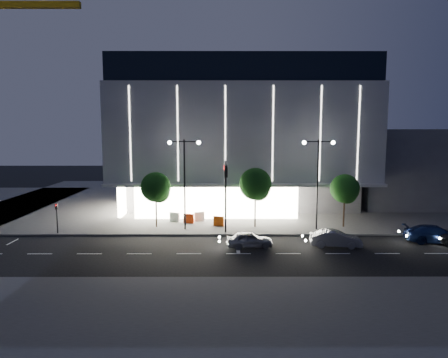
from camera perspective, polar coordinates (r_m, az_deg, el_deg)
name	(u,v)px	position (r m, az deg, el deg)	size (l,w,h in m)	color
ground	(214,248)	(34.07, -1.42, -9.86)	(160.00, 160.00, 0.00)	black
sidewalk_museum	(252,199)	(57.61, 4.09, -2.86)	(70.00, 40.00, 0.15)	#474747
sidewalk_near	(301,312)	(23.20, 10.97, -18.09)	(70.00, 10.00, 0.15)	#474747
museum	(239,135)	(54.97, 2.19, 6.33)	(30.00, 25.80, 18.00)	#4C4C51
annex_building	(400,165)	(62.18, 23.82, 1.87)	(16.00, 20.00, 10.00)	#4C4C51
traffic_mast	(226,184)	(36.27, 0.25, -0.70)	(0.33, 5.89, 7.07)	black
street_lamp_west	(184,171)	(38.99, -5.67, 1.17)	(3.16, 0.36, 9.00)	black
street_lamp_east	(318,171)	(39.90, 13.26, 1.15)	(3.16, 0.36, 9.00)	black
ped_signal_far	(57,215)	(41.09, -22.77, -4.78)	(0.22, 0.24, 3.00)	black
tree_left	(156,189)	(40.62, -9.68, -1.39)	(3.02, 3.02, 5.72)	black
tree_mid	(256,186)	(40.15, 4.53, -0.98)	(3.25, 3.25, 6.15)	black
tree_right	(345,190)	(41.92, 16.89, -1.55)	(2.91, 2.91, 5.51)	black
car_lead	(250,240)	(34.18, 3.67, -8.66)	(1.58, 3.92, 1.33)	gray
car_second	(336,239)	(35.56, 15.64, -8.23)	(1.49, 4.27, 1.41)	#9C9FA4
car_third	(435,234)	(40.15, 27.97, -6.97)	(2.12, 5.22, 1.51)	navy
barrier_a	(189,218)	(42.37, -5.07, -5.63)	(1.10, 0.25, 1.00)	#F4390D
barrier_b	(175,217)	(43.18, -7.07, -5.42)	(1.10, 0.25, 1.00)	silver
barrier_c	(219,221)	(41.00, -0.76, -6.03)	(1.10, 0.25, 1.00)	#DF4E0C
barrier_d	(199,216)	(43.22, -3.55, -5.37)	(1.10, 0.25, 1.00)	silver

